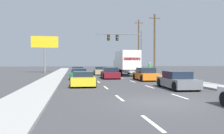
# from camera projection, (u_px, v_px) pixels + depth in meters

# --- Properties ---
(ground_plane) EXTENTS (140.00, 140.00, 0.00)m
(ground_plane) POSITION_uv_depth(u_px,v_px,m) (100.00, 74.00, 35.35)
(ground_plane) COLOR #3D3D3F
(sidewalk_right) EXTENTS (2.33, 80.00, 0.14)m
(sidewalk_right) POSITION_uv_depth(u_px,v_px,m) (150.00, 75.00, 31.52)
(sidewalk_right) COLOR #9E9E99
(sidewalk_right) RESTS_ON ground_plane
(sidewalk_left) EXTENTS (2.33, 80.00, 0.14)m
(sidewalk_left) POSITION_uv_depth(u_px,v_px,m) (55.00, 76.00, 29.33)
(sidewalk_left) COLOR #9E9E99
(sidewalk_left) RESTS_ON ground_plane
(lane_markings) EXTENTS (3.54, 62.00, 0.01)m
(lane_markings) POSITION_uv_depth(u_px,v_px,m) (102.00, 76.00, 32.00)
(lane_markings) COLOR silver
(lane_markings) RESTS_ON ground_plane
(car_blue) EXTENTS (2.05, 4.69, 1.24)m
(car_blue) POSITION_uv_depth(u_px,v_px,m) (78.00, 71.00, 33.56)
(car_blue) COLOR #1E389E
(car_blue) RESTS_ON ground_plane
(car_green) EXTENTS (2.07, 4.62, 1.19)m
(car_green) POSITION_uv_depth(u_px,v_px,m) (79.00, 74.00, 25.85)
(car_green) COLOR #196B38
(car_green) RESTS_ON ground_plane
(car_yellow) EXTENTS (2.10, 4.40, 1.14)m
(car_yellow) POSITION_uv_depth(u_px,v_px,m) (83.00, 79.00, 18.43)
(car_yellow) COLOR yellow
(car_yellow) RESTS_ON ground_plane
(car_tan) EXTENTS (2.09, 4.11, 1.22)m
(car_tan) POSITION_uv_depth(u_px,v_px,m) (101.00, 71.00, 34.38)
(car_tan) COLOR tan
(car_tan) RESTS_ON ground_plane
(car_maroon) EXTENTS (2.07, 4.30, 1.29)m
(car_maroon) POSITION_uv_depth(u_px,v_px,m) (110.00, 73.00, 26.63)
(car_maroon) COLOR maroon
(car_maroon) RESTS_ON ground_plane
(box_truck) EXTENTS (2.83, 8.29, 3.45)m
(box_truck) POSITION_uv_depth(u_px,v_px,m) (126.00, 62.00, 32.67)
(box_truck) COLOR white
(box_truck) RESTS_ON ground_plane
(car_orange) EXTENTS (1.96, 4.07, 1.33)m
(car_orange) POSITION_uv_depth(u_px,v_px,m) (146.00, 75.00, 23.74)
(car_orange) COLOR orange
(car_orange) RESTS_ON ground_plane
(car_gray) EXTENTS (1.98, 4.20, 1.25)m
(car_gray) POSITION_uv_depth(u_px,v_px,m) (177.00, 81.00, 16.33)
(car_gray) COLOR slate
(car_gray) RESTS_ON ground_plane
(traffic_signal_mast) EXTENTS (8.37, 0.69, 7.47)m
(traffic_signal_mast) POSITION_uv_depth(u_px,v_px,m) (123.00, 42.00, 39.69)
(traffic_signal_mast) COLOR #595B56
(traffic_signal_mast) RESTS_ON ground_plane
(utility_pole_mid) EXTENTS (1.80, 0.28, 9.15)m
(utility_pole_mid) POSITION_uv_depth(u_px,v_px,m) (155.00, 44.00, 34.24)
(utility_pole_mid) COLOR brown
(utility_pole_mid) RESTS_ON ground_plane
(utility_pole_far) EXTENTS (1.80, 0.28, 10.29)m
(utility_pole_far) POSITION_uv_depth(u_px,v_px,m) (139.00, 45.00, 44.92)
(utility_pole_far) COLOR brown
(utility_pole_far) RESTS_ON ground_plane
(roadside_billboard) EXTENTS (4.73, 0.36, 6.54)m
(roadside_billboard) POSITION_uv_depth(u_px,v_px,m) (45.00, 46.00, 40.43)
(roadside_billboard) COLOR slate
(roadside_billboard) RESTS_ON ground_plane
(pedestrian_near_corner) EXTENTS (0.38, 0.38, 1.75)m
(pedestrian_near_corner) POSITION_uv_depth(u_px,v_px,m) (150.00, 69.00, 31.69)
(pedestrian_near_corner) COLOR #1E233F
(pedestrian_near_corner) RESTS_ON sidewalk_right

